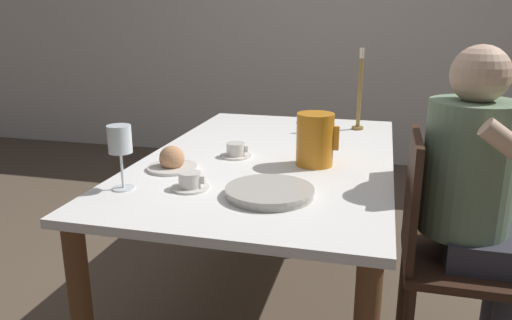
{
  "coord_description": "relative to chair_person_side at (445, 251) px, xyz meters",
  "views": [
    {
      "loc": [
        0.44,
        -1.96,
        1.29
      ],
      "look_at": [
        0.0,
        -0.25,
        0.77
      ],
      "focal_mm": 35.0,
      "sensor_mm": 36.0,
      "label": 1
    }
  ],
  "objects": [
    {
      "name": "ground_plane",
      "position": [
        -0.69,
        0.26,
        -0.49
      ],
      "size": [
        20.0,
        20.0,
        0.0
      ],
      "primitive_type": "plane",
      "color": "brown"
    },
    {
      "name": "wall_back",
      "position": [
        -0.69,
        2.76,
        0.81
      ],
      "size": [
        10.0,
        0.06,
        2.6
      ],
      "color": "silver",
      "rests_on": "ground_plane"
    },
    {
      "name": "dining_table",
      "position": [
        -0.69,
        0.26,
        0.14
      ],
      "size": [
        1.0,
        1.65,
        0.72
      ],
      "color": "white",
      "rests_on": "ground_plane"
    },
    {
      "name": "chair_person_side",
      "position": [
        0.0,
        0.0,
        0.0
      ],
      "size": [
        0.42,
        0.42,
        0.9
      ],
      "rotation": [
        0.0,
        0.0,
        -1.57
      ],
      "color": "#331E14",
      "rests_on": "ground_plane"
    },
    {
      "name": "person_seated",
      "position": [
        0.09,
        0.03,
        0.22
      ],
      "size": [
        0.39,
        0.41,
        1.2
      ],
      "rotation": [
        0.0,
        0.0,
        -1.57
      ],
      "color": "#33333D",
      "rests_on": "ground_plane"
    },
    {
      "name": "red_pitcher",
      "position": [
        -0.49,
        0.17,
        0.33
      ],
      "size": [
        0.17,
        0.14,
        0.2
      ],
      "color": "orange",
      "rests_on": "dining_table"
    },
    {
      "name": "wine_glass_water",
      "position": [
        -1.08,
        -0.27,
        0.39
      ],
      "size": [
        0.08,
        0.08,
        0.22
      ],
      "color": "white",
      "rests_on": "dining_table"
    },
    {
      "name": "teacup_near_person",
      "position": [
        -0.86,
        -0.21,
        0.25
      ],
      "size": [
        0.13,
        0.13,
        0.06
      ],
      "color": "silver",
      "rests_on": "dining_table"
    },
    {
      "name": "teacup_across",
      "position": [
        -0.82,
        0.21,
        0.25
      ],
      "size": [
        0.13,
        0.13,
        0.06
      ],
      "color": "silver",
      "rests_on": "dining_table"
    },
    {
      "name": "serving_tray",
      "position": [
        -0.58,
        -0.22,
        0.24
      ],
      "size": [
        0.29,
        0.29,
        0.03
      ],
      "color": "#B7B2A8",
      "rests_on": "dining_table"
    },
    {
      "name": "bread_plate",
      "position": [
        -1.01,
        -0.02,
        0.26
      ],
      "size": [
        0.19,
        0.19,
        0.1
      ],
      "color": "silver",
      "rests_on": "dining_table"
    },
    {
      "name": "candlestick_tall",
      "position": [
        -0.36,
        0.85,
        0.4
      ],
      "size": [
        0.06,
        0.06,
        0.41
      ],
      "color": "olive",
      "rests_on": "dining_table"
    }
  ]
}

